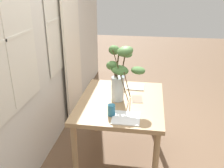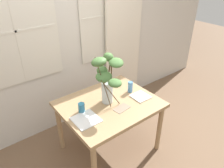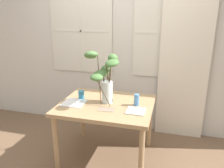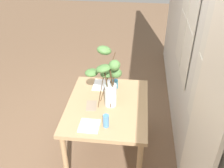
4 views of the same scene
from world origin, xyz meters
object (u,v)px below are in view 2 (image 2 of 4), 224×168
(drinking_glass_blue_right, at_px, (130,87))
(plate_square_right, at_px, (140,96))
(dining_table, at_px, (109,109))
(vase_with_branches, at_px, (107,78))
(drinking_glass_blue_left, at_px, (82,108))
(plate_square_left, at_px, (86,120))

(drinking_glass_blue_right, relative_size, plate_square_right, 0.68)
(dining_table, relative_size, plate_square_right, 5.40)
(vase_with_branches, distance_m, drinking_glass_blue_right, 0.48)
(plate_square_right, bearing_deg, vase_with_branches, 161.00)
(dining_table, bearing_deg, drinking_glass_blue_right, 5.45)
(dining_table, relative_size, vase_with_branches, 1.70)
(drinking_glass_blue_left, relative_size, plate_square_left, 0.43)
(plate_square_right, bearing_deg, drinking_glass_blue_right, 97.17)
(vase_with_branches, bearing_deg, dining_table, -13.02)
(dining_table, bearing_deg, plate_square_right, -19.38)
(dining_table, distance_m, drinking_glass_blue_left, 0.38)
(dining_table, bearing_deg, plate_square_left, -166.07)
(drinking_glass_blue_left, xyz_separation_m, plate_square_right, (0.74, -0.19, -0.05))
(dining_table, height_order, drinking_glass_blue_right, drinking_glass_blue_right)
(drinking_glass_blue_left, relative_size, drinking_glass_blue_right, 0.80)
(vase_with_branches, bearing_deg, drinking_glass_blue_right, 4.23)
(drinking_glass_blue_left, bearing_deg, dining_table, -8.56)
(plate_square_left, bearing_deg, vase_with_branches, 15.76)
(drinking_glass_blue_left, distance_m, plate_square_right, 0.76)
(vase_with_branches, xyz_separation_m, drinking_glass_blue_left, (-0.32, 0.05, -0.29))
(plate_square_left, bearing_deg, dining_table, 13.93)
(dining_table, height_order, plate_square_right, plate_square_right)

